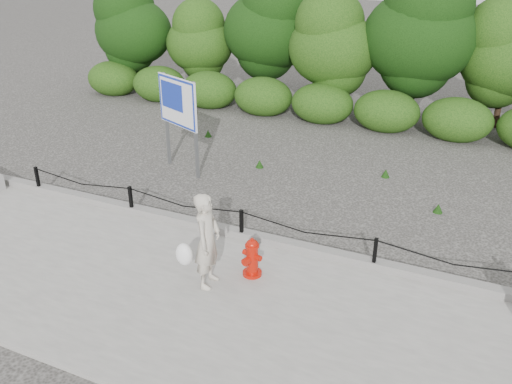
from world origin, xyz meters
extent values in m
plane|color=#2D2B28|center=(0.00, 0.00, 0.00)|extent=(90.00, 90.00, 0.00)
cube|color=gray|center=(0.00, -2.00, 0.04)|extent=(14.00, 4.00, 0.08)
cube|color=slate|center=(0.00, 0.05, 0.15)|extent=(14.00, 0.22, 0.14)
cube|color=black|center=(-5.00, 0.00, 0.38)|extent=(0.06, 0.06, 0.60)
cube|color=black|center=(-2.50, 0.00, 0.38)|extent=(0.06, 0.06, 0.60)
cube|color=black|center=(0.00, 0.00, 0.38)|extent=(0.06, 0.06, 0.60)
cube|color=black|center=(2.50, 0.00, 0.38)|extent=(0.06, 0.06, 0.60)
cylinder|color=black|center=(-3.75, 0.00, 0.60)|extent=(2.50, 0.02, 0.02)
cylinder|color=black|center=(-1.25, 0.00, 0.60)|extent=(2.50, 0.02, 0.02)
cylinder|color=black|center=(1.25, 0.00, 0.60)|extent=(2.50, 0.02, 0.02)
cylinder|color=black|center=(3.75, 0.00, 0.60)|extent=(2.50, 0.02, 0.02)
cylinder|color=black|center=(-8.50, 8.60, 0.97)|extent=(0.18, 0.18, 1.95)
ellipsoid|color=#1E4911|center=(-8.50, 8.60, 2.34)|extent=(2.89, 2.50, 3.12)
cylinder|color=black|center=(-6.00, 9.00, 0.82)|extent=(0.18, 0.18, 1.65)
ellipsoid|color=#1E4911|center=(-6.00, 9.00, 1.98)|extent=(2.44, 2.11, 2.63)
cylinder|color=black|center=(-3.50, 9.40, 1.08)|extent=(0.18, 0.18, 2.15)
ellipsoid|color=#1E4911|center=(-3.50, 9.40, 2.58)|extent=(3.19, 2.76, 3.45)
cylinder|color=black|center=(-1.00, 8.60, 0.95)|extent=(0.18, 0.18, 1.90)
ellipsoid|color=#1E4911|center=(-1.00, 8.60, 2.28)|extent=(2.81, 2.43, 3.04)
cylinder|color=black|center=(1.50, 9.00, 1.15)|extent=(0.18, 0.18, 2.30)
ellipsoid|color=#1E4911|center=(1.50, 9.00, 2.76)|extent=(3.40, 2.94, 3.67)
cylinder|color=black|center=(4.00, 9.40, 0.92)|extent=(0.18, 0.18, 1.84)
ellipsoid|color=#1E4911|center=(4.00, 9.40, 2.21)|extent=(2.73, 2.36, 2.95)
cylinder|color=#B61306|center=(0.69, -1.01, 0.11)|extent=(0.40, 0.40, 0.05)
cylinder|color=#B61306|center=(0.69, -1.01, 0.38)|extent=(0.25, 0.25, 0.49)
cylinder|color=#B61306|center=(0.69, -1.01, 0.64)|extent=(0.29, 0.29, 0.05)
ellipsoid|color=#B61306|center=(0.69, -1.01, 0.67)|extent=(0.26, 0.26, 0.16)
cylinder|color=#B61306|center=(0.69, -1.01, 0.75)|extent=(0.07, 0.07, 0.05)
cylinder|color=#B61306|center=(0.56, -0.97, 0.46)|extent=(0.11, 0.12, 0.10)
cylinder|color=#B61306|center=(0.82, -1.05, 0.46)|extent=(0.11, 0.12, 0.10)
cylinder|color=#B61306|center=(0.65, -1.15, 0.40)|extent=(0.16, 0.14, 0.14)
cylinder|color=slate|center=(0.66, -1.13, 0.33)|extent=(0.01, 0.05, 0.11)
imported|color=#BFB5A3|center=(0.16, -1.54, 0.89)|extent=(0.45, 0.63, 1.61)
ellipsoid|color=white|center=(-0.19, -1.69, 0.63)|extent=(0.29, 0.23, 0.39)
cube|color=slate|center=(-3.39, 2.79, 1.16)|extent=(0.09, 0.09, 2.32)
cube|color=slate|center=(-2.28, 2.30, 1.16)|extent=(0.09, 0.09, 2.32)
cube|color=white|center=(-2.86, 2.50, 1.74)|extent=(1.34, 0.63, 1.16)
cube|color=#162EA2|center=(-2.87, 2.48, 1.74)|extent=(1.30, 0.58, 1.12)
cube|color=#162EA2|center=(-3.03, 2.54, 1.86)|extent=(0.80, 0.36, 0.64)
camera|label=1|loc=(3.91, -7.94, 5.19)|focal=38.00mm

